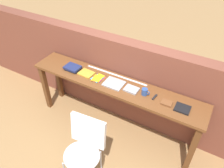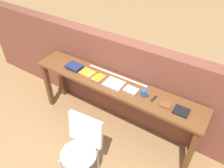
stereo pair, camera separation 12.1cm
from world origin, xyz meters
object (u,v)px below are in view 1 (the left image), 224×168
object	(u,v)px
magazine_cycling	(86,73)
multitool_folded	(155,97)
pamphlet_pile_colourful	(98,78)
leather_journal_brown	(167,103)
book_open_centre	(114,83)
book_repair_rightmost	(182,108)
chair_white_moulded	(84,147)
mug	(145,92)
book_stack_leftmost	(73,68)

from	to	relation	value
magazine_cycling	multitool_folded	world-z (taller)	same
pamphlet_pile_colourful	leather_journal_brown	world-z (taller)	leather_journal_brown
book_open_centre	multitool_folded	size ratio (longest dim) A/B	2.39
book_repair_rightmost	multitool_folded	bearing A→B (deg)	175.22
magazine_cycling	leather_journal_brown	bearing A→B (deg)	2.88
chair_white_moulded	mug	world-z (taller)	mug
magazine_cycling	book_open_centre	size ratio (longest dim) A/B	0.79
mug	leather_journal_brown	distance (m)	0.30
mug	multitool_folded	distance (m)	0.14
magazine_cycling	chair_white_moulded	bearing A→B (deg)	-54.35
book_stack_leftmost	pamphlet_pile_colourful	xyz separation A→B (m)	(0.43, -0.00, -0.02)
book_stack_leftmost	pamphlet_pile_colourful	size ratio (longest dim) A/B	1.19
mug	book_repair_rightmost	distance (m)	0.49
pamphlet_pile_colourful	mug	world-z (taller)	mug
magazine_cycling	leather_journal_brown	world-z (taller)	leather_journal_brown
chair_white_moulded	book_stack_leftmost	distance (m)	1.17
multitool_folded	book_repair_rightmost	xyz separation A→B (m)	(0.36, -0.03, 0.00)
book_open_centre	leather_journal_brown	bearing A→B (deg)	-1.04
book_stack_leftmost	magazine_cycling	size ratio (longest dim) A/B	1.11
book_stack_leftmost	leather_journal_brown	xyz separation A→B (m)	(1.42, -0.01, -0.02)
book_open_centre	multitool_folded	distance (m)	0.57
chair_white_moulded	leather_journal_brown	size ratio (longest dim) A/B	6.86
chair_white_moulded	book_repair_rightmost	world-z (taller)	book_repair_rightmost
book_stack_leftmost	multitool_folded	xyz separation A→B (m)	(1.26, 0.02, -0.02)
mug	book_repair_rightmost	bearing A→B (deg)	-2.20
book_stack_leftmost	multitool_folded	distance (m)	1.26
book_stack_leftmost	book_repair_rightmost	bearing A→B (deg)	-0.24
pamphlet_pile_colourful	book_repair_rightmost	size ratio (longest dim) A/B	1.10
magazine_cycling	book_repair_rightmost	world-z (taller)	book_repair_rightmost
book_stack_leftmost	mug	world-z (taller)	mug
chair_white_moulded	book_open_centre	distance (m)	0.90
book_stack_leftmost	magazine_cycling	distance (m)	0.23
book_stack_leftmost	pamphlet_pile_colourful	world-z (taller)	book_stack_leftmost
book_stack_leftmost	leather_journal_brown	bearing A→B (deg)	-0.42
book_stack_leftmost	book_open_centre	xyz separation A→B (m)	(0.69, 0.00, -0.02)
book_stack_leftmost	book_repair_rightmost	distance (m)	1.61
mug	book_open_centre	bearing A→B (deg)	-178.93
multitool_folded	magazine_cycling	bearing A→B (deg)	-179.46
book_open_centre	book_repair_rightmost	distance (m)	0.93
book_stack_leftmost	chair_white_moulded	bearing A→B (deg)	-47.70
chair_white_moulded	leather_journal_brown	bearing A→B (deg)	50.26
magazine_cycling	book_open_centre	distance (m)	0.45
chair_white_moulded	pamphlet_pile_colourful	size ratio (longest dim) A/B	4.61
mug	leather_journal_brown	size ratio (longest dim) A/B	0.85
magazine_cycling	mug	bearing A→B (deg)	3.98
book_stack_leftmost	book_repair_rightmost	size ratio (longest dim) A/B	1.31
leather_journal_brown	book_open_centre	bearing A→B (deg)	176.75
book_stack_leftmost	book_open_centre	bearing A→B (deg)	0.33
book_open_centre	leather_journal_brown	xyz separation A→B (m)	(0.73, -0.01, 0.00)
chair_white_moulded	book_repair_rightmost	xyz separation A→B (m)	(0.87, 0.81, 0.36)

